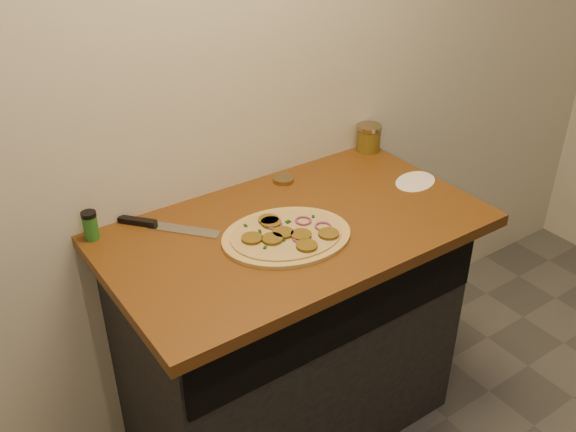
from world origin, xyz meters
TOP-DOWN VIEW (x-y plane):
  - cabinet at (0.00, 1.45)m, footprint 1.10×0.60m
  - countertop at (0.00, 1.42)m, footprint 1.20×0.70m
  - pizza at (-0.07, 1.37)m, footprint 0.46×0.46m
  - chefs_knife at (-0.36, 1.65)m, footprint 0.24×0.28m
  - mason_jar_lid at (0.13, 1.68)m, footprint 0.10×0.10m
  - salsa_jar at (0.55, 1.70)m, footprint 0.09×0.09m
  - spice_shaker at (-0.55, 1.70)m, footprint 0.05×0.05m
  - flour_spill at (0.51, 1.41)m, footprint 0.22×0.22m

SIDE VIEW (x-z plane):
  - cabinet at x=0.00m, z-range 0.00..0.86m
  - countertop at x=0.00m, z-range 0.86..0.90m
  - flour_spill at x=0.51m, z-range 0.90..0.90m
  - chefs_knife at x=-0.36m, z-range 0.90..0.92m
  - mason_jar_lid at x=0.13m, z-range 0.90..0.92m
  - pizza at x=-0.07m, z-range 0.90..0.92m
  - spice_shaker at x=-0.55m, z-range 0.90..0.99m
  - salsa_jar at x=0.55m, z-range 0.90..1.00m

